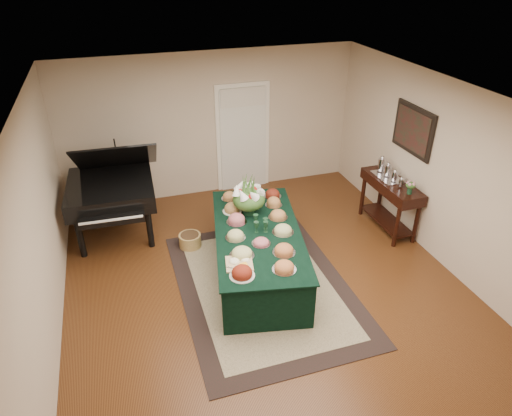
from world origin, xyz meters
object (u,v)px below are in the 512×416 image
object	(u,v)px
buffet_table	(258,252)
floral_centerpiece	(249,196)
mahogany_sideboard	(391,192)
grand_piano	(111,189)

from	to	relation	value
buffet_table	floral_centerpiece	size ratio (longest dim) A/B	5.44
buffet_table	mahogany_sideboard	world-z (taller)	mahogany_sideboard
buffet_table	grand_piano	bearing A→B (deg)	137.37
buffet_table	mahogany_sideboard	size ratio (longest dim) A/B	2.15
grand_piano	mahogany_sideboard	distance (m)	4.59
floral_centerpiece	grand_piano	distance (m)	2.31
grand_piano	floral_centerpiece	bearing A→B (deg)	-32.46
floral_centerpiece	grand_piano	world-z (taller)	grand_piano
floral_centerpiece	grand_piano	bearing A→B (deg)	147.54
buffet_table	grand_piano	world-z (taller)	grand_piano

